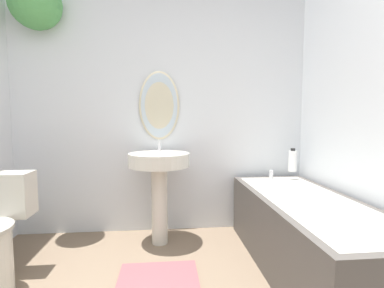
# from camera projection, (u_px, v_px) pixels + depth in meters

# --- Properties ---
(wall_back) EXTENTS (2.86, 0.42, 2.40)m
(wall_back) POSITION_uv_depth(u_px,v_px,m) (145.00, 92.00, 2.61)
(wall_back) COLOR silver
(wall_back) RESTS_ON ground_plane
(pedestal_sink) EXTENTS (0.52, 0.52, 0.89)m
(pedestal_sink) POSITION_uv_depth(u_px,v_px,m) (159.00, 173.00, 2.38)
(pedestal_sink) COLOR beige
(pedestal_sink) RESTS_ON ground_plane
(bathtub) EXTENTS (0.67, 1.62, 0.60)m
(bathtub) POSITION_uv_depth(u_px,v_px,m) (309.00, 234.00, 1.95)
(bathtub) COLOR #4C4742
(bathtub) RESTS_ON ground_plane
(shampoo_bottle) EXTENTS (0.07, 0.07, 0.21)m
(shampoo_bottle) POSITION_uv_depth(u_px,v_px,m) (293.00, 161.00, 2.57)
(shampoo_bottle) COLOR white
(shampoo_bottle) RESTS_ON bathtub
(bath_mat) EXTENTS (0.54, 0.44, 0.02)m
(bath_mat) POSITION_uv_depth(u_px,v_px,m) (158.00, 280.00, 1.84)
(bath_mat) COLOR #934C51
(bath_mat) RESTS_ON ground_plane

